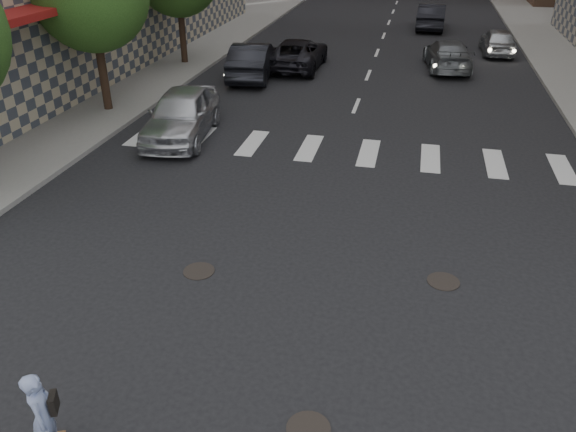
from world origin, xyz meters
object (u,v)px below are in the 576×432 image
Objects in this scene: traffic_car_a at (253,61)px; traffic_car_d at (498,41)px; traffic_car_c at (298,54)px; traffic_car_e at (431,16)px; silver_sedan at (182,114)px; traffic_car_b at (448,55)px; skateboarder at (44,416)px.

traffic_car_a is 14.24m from traffic_car_d.
traffic_car_e is (6.52, 12.43, 0.10)m from traffic_car_c.
silver_sedan is 15.16m from traffic_car_b.
traffic_car_c is at bearing 28.25° from traffic_car_d.
traffic_car_c is at bearing 69.78° from skateboarder.
traffic_car_b is 1.19× the size of traffic_car_d.
traffic_car_a reaches higher than traffic_car_c.
silver_sedan is 1.18× the size of traffic_car_d.
traffic_car_d is (10.15, 5.61, -0.02)m from traffic_car_c.
skateboarder is 25.59m from traffic_car_b.
skateboarder is at bearing 91.03° from traffic_car_a.
traffic_car_a reaches higher than traffic_car_d.
silver_sedan is at bearing 80.57° from skateboarder.
silver_sedan is 10.70m from traffic_car_c.
traffic_car_b is 0.99× the size of traffic_car_e.
silver_sedan reaches higher than skateboarder.
traffic_car_a is at bearing 33.12° from traffic_car_d.
silver_sedan is 0.98× the size of traffic_car_a.
traffic_car_d is at bearing 46.52° from silver_sedan.
traffic_car_a is at bearing 54.17° from traffic_car_c.
traffic_car_e reaches higher than traffic_car_d.
traffic_car_a is at bearing 16.61° from traffic_car_b.
traffic_car_c is at bearing 5.26° from traffic_car_b.
traffic_car_c is (1.68, 2.31, -0.10)m from traffic_car_a.
traffic_car_b is 4.98m from traffic_car_d.
traffic_car_e is (8.41, 22.96, -0.01)m from silver_sedan.
silver_sedan is 0.98× the size of traffic_car_e.
traffic_car_c is 1.05× the size of traffic_car_e.
traffic_car_c is 1.27× the size of traffic_car_d.
traffic_car_a is 1.00× the size of traffic_car_e.
traffic_car_c is at bearing 73.05° from silver_sedan.
traffic_car_a is at bearing 62.55° from traffic_car_e.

